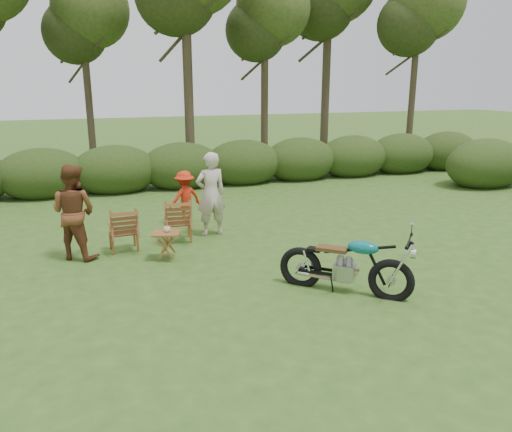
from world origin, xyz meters
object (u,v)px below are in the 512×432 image
object	(u,v)px
motorcycle	(343,291)
child	(186,224)
lawn_chair_left	(125,250)
lawn_chair_right	(178,241)
adult_a	(212,235)
cup	(167,229)
adult_b	(78,257)
side_table	(167,246)

from	to	relation	value
motorcycle	child	xyz separation A→B (m)	(-1.58, 4.59, 0.00)
lawn_chair_left	child	bearing A→B (deg)	-139.46
lawn_chair_right	adult_a	world-z (taller)	adult_a
lawn_chair_left	cup	bearing A→B (deg)	130.88
lawn_chair_right	adult_b	bearing A→B (deg)	16.81
adult_b	lawn_chair_left	bearing A→B (deg)	-136.64
side_table	adult_b	distance (m)	1.72
lawn_chair_right	side_table	world-z (taller)	side_table
side_table	adult_b	size ratio (longest dim) A/B	0.30
child	lawn_chair_right	bearing A→B (deg)	50.66
motorcycle	side_table	bearing A→B (deg)	177.10
adult_b	adult_a	bearing A→B (deg)	-133.66
lawn_chair_right	side_table	distance (m)	1.15
lawn_chair_right	adult_a	xyz separation A→B (m)	(0.76, 0.17, 0.00)
cup	adult_a	size ratio (longest dim) A/B	0.07
lawn_chair_left	side_table	world-z (taller)	side_table
adult_a	child	size ratio (longest dim) A/B	1.44
cup	adult_b	bearing A→B (deg)	158.25
lawn_chair_left	side_table	xyz separation A→B (m)	(0.71, -0.79, 0.26)
motorcycle	adult_a	size ratio (longest dim) A/B	1.12
side_table	motorcycle	bearing A→B (deg)	-44.95
child	motorcycle	bearing A→B (deg)	88.45
motorcycle	adult_a	bearing A→B (deg)	150.74
adult_a	child	distance (m)	1.06
lawn_chair_right	child	world-z (taller)	child
motorcycle	adult_b	bearing A→B (deg)	-175.48
motorcycle	side_table	world-z (taller)	motorcycle
adult_b	child	size ratio (longest dim) A/B	1.42
adult_a	adult_b	bearing A→B (deg)	5.30
motorcycle	cup	distance (m)	3.41
cup	child	bearing A→B (deg)	70.34
side_table	adult_b	bearing A→B (deg)	157.25
lawn_chair_right	lawn_chair_left	world-z (taller)	lawn_chair_right
side_table	adult_b	world-z (taller)	adult_b
adult_a	cup	bearing A→B (deg)	40.00
adult_a	lawn_chair_left	bearing A→B (deg)	6.66
motorcycle	lawn_chair_left	distance (m)	4.42
adult_b	child	distance (m)	2.84
lawn_chair_left	cup	xyz separation A→B (m)	(0.73, -0.76, 0.57)
lawn_chair_right	child	distance (m)	1.23
cup	adult_b	distance (m)	1.81
side_table	lawn_chair_right	bearing A→B (deg)	68.78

